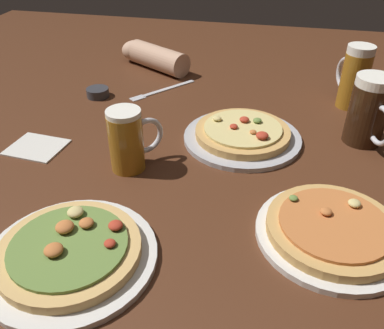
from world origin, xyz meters
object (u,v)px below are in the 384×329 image
beer_mug_pale (369,111)px  diner_arm (151,56)px  pizza_plate_side (333,230)px  fork_left (162,90)px  ramekin_butter (98,92)px  pizza_plate_far (242,134)px  napkin_folded (36,147)px  beer_mug_dark (128,140)px  pizza_plate_near (70,252)px  beer_mug_amber (354,77)px

beer_mug_pale → diner_arm: 0.74m
diner_arm → pizza_plate_side: bearing=-52.8°
pizza_plate_side → fork_left: size_ratio=1.40×
beer_mug_pale → ramekin_butter: size_ratio=2.53×
pizza_plate_far → pizza_plate_side: size_ratio=1.07×
napkin_folded → beer_mug_dark: bearing=-6.1°
pizza_plate_side → diner_arm: size_ratio=1.00×
beer_mug_pale → beer_mug_dark: bearing=-156.3°
napkin_folded → diner_arm: 0.58m
pizza_plate_near → fork_left: size_ratio=1.49×
fork_left → beer_mug_amber: bearing=2.0°
diner_arm → ramekin_butter: bearing=-107.4°
pizza_plate_far → fork_left: pizza_plate_far is taller
napkin_folded → beer_mug_amber: bearing=28.5°
beer_mug_pale → pizza_plate_far: bearing=-169.0°
pizza_plate_far → diner_arm: 0.56m
fork_left → diner_arm: bearing=115.3°
pizza_plate_far → fork_left: 0.36m
pizza_plate_near → beer_mug_pale: size_ratio=1.73×
ramekin_butter → napkin_folded: ramekin_butter is taller
pizza_plate_side → napkin_folded: (-0.66, 0.16, -0.01)m
pizza_plate_far → napkin_folded: 0.49m
napkin_folded → fork_left: (0.20, 0.38, -0.00)m
pizza_plate_far → beer_mug_pale: size_ratio=1.73×
beer_mug_amber → beer_mug_pale: 0.20m
ramekin_butter → pizza_plate_near: bearing=-70.5°
pizza_plate_far → beer_mug_pale: (0.28, 0.06, 0.07)m
beer_mug_dark → diner_arm: beer_mug_dark is taller
beer_mug_pale → napkin_folded: 0.78m
pizza_plate_side → beer_mug_amber: (0.08, 0.56, 0.07)m
napkin_folded → fork_left: napkin_folded is taller
beer_mug_amber → pizza_plate_side: bearing=-97.9°
beer_mug_pale → ramekin_butter: (-0.73, 0.10, -0.07)m
beer_mug_pale → fork_left: size_ratio=0.86×
beer_mug_amber → beer_mug_dark: bearing=-139.2°
beer_mug_amber → diner_arm: size_ratio=0.65×
beer_mug_pale → fork_left: (-0.55, 0.18, -0.08)m
beer_mug_pale → diner_arm: (-0.64, 0.37, -0.04)m
pizza_plate_side → fork_left: bearing=130.7°
pizza_plate_far → pizza_plate_side: pizza_plate_far is taller
pizza_plate_side → ramekin_butter: (-0.64, 0.46, -0.00)m
ramekin_butter → fork_left: bearing=24.9°
pizza_plate_far → beer_mug_pale: beer_mug_pale is taller
beer_mug_amber → beer_mug_pale: (0.01, -0.20, -0.00)m
beer_mug_dark → beer_mug_pale: beer_mug_pale is taller
napkin_folded → fork_left: bearing=62.6°
beer_mug_amber → fork_left: bearing=-178.0°
pizza_plate_far → ramekin_butter: size_ratio=4.37×
pizza_plate_side → beer_mug_amber: 0.57m
beer_mug_amber → ramekin_butter: 0.72m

